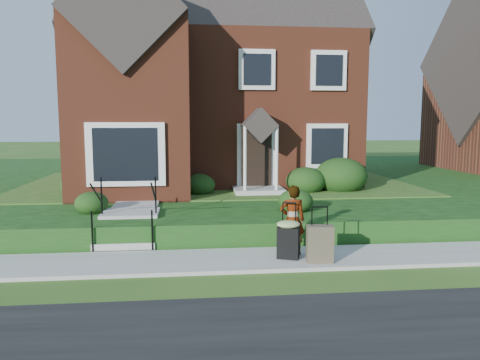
{
  "coord_description": "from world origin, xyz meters",
  "views": [
    {
      "loc": [
        -0.96,
        -9.46,
        2.94
      ],
      "look_at": [
        0.24,
        2.0,
        1.48
      ],
      "focal_mm": 35.0,
      "sensor_mm": 36.0,
      "label": 1
    }
  ],
  "objects": [
    {
      "name": "suitcase_olive",
      "position": [
        1.61,
        -0.43,
        0.46
      ],
      "size": [
        0.55,
        0.35,
        1.14
      ],
      "rotation": [
        0.0,
        0.0,
        -0.1
      ],
      "color": "brown",
      "rests_on": "sidewalk"
    },
    {
      "name": "walkway",
      "position": [
        -2.5,
        5.0,
        0.63
      ],
      "size": [
        1.2,
        6.0,
        0.06
      ],
      "primitive_type": "cube",
      "color": "#9E9B93",
      "rests_on": "terrace"
    },
    {
      "name": "sidewalk",
      "position": [
        0.0,
        0.0,
        0.04
      ],
      "size": [
        60.0,
        1.6,
        0.08
      ],
      "primitive_type": "cube",
      "color": "#9E9B93",
      "rests_on": "ground"
    },
    {
      "name": "ground",
      "position": [
        0.0,
        0.0,
        0.0
      ],
      "size": [
        120.0,
        120.0,
        0.0
      ],
      "primitive_type": "plane",
      "color": "#2D5119",
      "rests_on": "ground"
    },
    {
      "name": "suitcase_black",
      "position": [
        1.02,
        -0.12,
        0.54
      ],
      "size": [
        0.6,
        0.55,
        1.19
      ],
      "rotation": [
        0.0,
        0.0,
        -0.37
      ],
      "color": "black",
      "rests_on": "sidewalk"
    },
    {
      "name": "front_steps",
      "position": [
        -2.5,
        1.84,
        0.47
      ],
      "size": [
        1.4,
        2.02,
        1.5
      ],
      "color": "#9E9B93",
      "rests_on": "ground"
    },
    {
      "name": "terrace",
      "position": [
        4.0,
        10.9,
        0.3
      ],
      "size": [
        44.0,
        20.0,
        0.6
      ],
      "primitive_type": "cube",
      "color": "#13340E",
      "rests_on": "ground"
    },
    {
      "name": "woman",
      "position": [
        1.18,
        0.18,
        0.83
      ],
      "size": [
        0.56,
        0.38,
        1.51
      ],
      "primitive_type": "imported",
      "rotation": [
        0.0,
        0.0,
        3.11
      ],
      "color": "#999999",
      "rests_on": "sidewalk"
    },
    {
      "name": "main_house",
      "position": [
        -0.21,
        9.61,
        5.26
      ],
      "size": [
        10.4,
        10.2,
        9.4
      ],
      "color": "brown",
      "rests_on": "terrace"
    },
    {
      "name": "foundation_shrubs",
      "position": [
        1.43,
        5.25,
        1.11
      ],
      "size": [
        9.9,
        4.75,
        1.25
      ],
      "color": "black",
      "rests_on": "terrace"
    }
  ]
}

